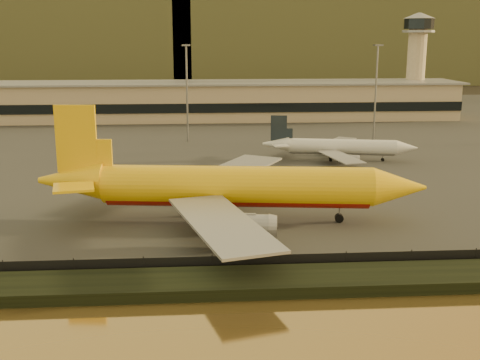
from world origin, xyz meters
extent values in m
plane|color=black|center=(0.00, 0.00, 0.00)|extent=(900.00, 900.00, 0.00)
cube|color=black|center=(0.00, -17.00, 0.70)|extent=(320.00, 7.00, 1.40)
cube|color=#2D2D2D|center=(0.00, 95.00, 0.10)|extent=(320.00, 220.00, 0.20)
cube|color=black|center=(0.00, -13.00, 1.30)|extent=(300.00, 0.05, 2.20)
cube|color=tan|center=(0.00, 125.00, 6.20)|extent=(160.00, 22.00, 12.00)
cube|color=black|center=(0.00, 113.80, 5.20)|extent=(160.00, 0.60, 3.00)
cube|color=gray|center=(0.00, 125.00, 12.50)|extent=(164.00, 24.00, 0.60)
cylinder|color=tan|center=(70.00, 131.00, 15.20)|extent=(6.40, 6.40, 30.00)
cylinder|color=black|center=(70.00, 131.00, 31.95)|extent=(10.40, 10.40, 3.50)
cone|color=gray|center=(70.00, 131.00, 34.70)|extent=(11.20, 11.20, 2.00)
cylinder|color=gray|center=(70.00, 131.00, 29.40)|extent=(11.20, 11.20, 0.80)
cylinder|color=slate|center=(-10.00, 80.00, 12.70)|extent=(0.50, 0.50, 25.00)
cube|color=slate|center=(-10.00, 80.00, 25.40)|extent=(2.20, 2.20, 0.40)
cylinder|color=slate|center=(40.00, 78.00, 12.70)|extent=(0.50, 0.50, 25.00)
cube|color=slate|center=(40.00, 78.00, 25.40)|extent=(2.20, 2.20, 0.40)
cube|color=#67693C|center=(90.00, 340.00, 35.00)|extent=(220.00, 160.00, 70.00)
cylinder|color=yellow|center=(-1.64, 7.92, 5.75)|extent=(40.83, 10.67, 5.84)
cylinder|color=#A01509|center=(-1.64, 7.92, 4.73)|extent=(39.56, 9.26, 4.55)
cone|color=yellow|center=(22.32, 5.01, 5.75)|extent=(8.51, 6.74, 5.84)
cone|color=yellow|center=(-26.72, 10.97, 6.18)|extent=(10.74, 7.01, 5.84)
cube|color=yellow|center=(-25.61, 10.84, 12.61)|extent=(6.19, 1.21, 10.22)
cube|color=yellow|center=(-23.79, 16.50, 6.62)|extent=(7.43, 7.40, 0.35)
cube|color=yellow|center=(-25.20, 4.90, 6.62)|extent=(6.58, 6.52, 0.35)
cube|color=gray|center=(-0.88, 23.50, 4.73)|extent=(19.10, 25.91, 0.35)
cylinder|color=gray|center=(1.45, 19.40, 3.12)|extent=(7.08, 4.00, 3.21)
cube|color=gray|center=(-4.63, -7.38, 4.73)|extent=(14.16, 26.44, 0.35)
cylinder|color=gray|center=(-1.39, -3.96, 3.12)|extent=(7.08, 4.00, 3.21)
cylinder|color=black|center=(13.69, 6.06, 0.84)|extent=(1.40, 1.17, 1.28)
cylinder|color=slate|center=(13.69, 6.06, 1.51)|extent=(0.22, 0.22, 2.63)
cylinder|color=black|center=(-6.14, 5.82, 0.84)|extent=(1.40, 1.17, 1.28)
cylinder|color=slate|center=(-6.14, 5.82, 1.51)|extent=(0.22, 0.22, 2.63)
cylinder|color=black|center=(-5.51, 11.04, 0.84)|extent=(1.40, 1.17, 1.28)
cylinder|color=slate|center=(-5.51, 11.04, 1.51)|extent=(0.22, 0.22, 2.63)
cylinder|color=silver|center=(25.12, 52.28, 3.37)|extent=(24.20, 7.85, 3.33)
cylinder|color=gray|center=(25.12, 52.28, 2.78)|extent=(23.41, 7.00, 2.60)
cone|color=silver|center=(39.19, 49.55, 3.37)|extent=(5.22, 4.16, 3.33)
cone|color=silver|center=(10.39, 55.14, 3.62)|extent=(6.53, 4.42, 3.33)
cube|color=#19212D|center=(11.04, 55.01, 7.29)|extent=(3.65, 0.96, 5.83)
cube|color=silver|center=(12.33, 58.16, 3.87)|extent=(4.45, 4.39, 0.20)
cube|color=silver|center=(11.06, 51.61, 3.87)|extent=(3.70, 3.55, 0.20)
cube|color=gray|center=(26.21, 61.41, 2.78)|extent=(12.08, 15.13, 0.20)
cylinder|color=gray|center=(27.42, 58.88, 1.87)|extent=(4.28, 2.56, 1.83)
cube|color=gray|center=(22.72, 43.41, 2.78)|extent=(7.45, 15.62, 0.20)
cylinder|color=gray|center=(24.78, 45.30, 1.87)|extent=(4.28, 2.56, 1.83)
cylinder|color=black|center=(34.12, 50.53, 0.57)|extent=(0.83, 0.71, 0.73)
cylinder|color=slate|center=(34.12, 50.53, 0.95)|extent=(0.18, 0.18, 1.50)
cylinder|color=black|center=(22.38, 51.28, 0.57)|extent=(0.83, 0.71, 0.73)
cylinder|color=slate|center=(22.38, 51.28, 0.95)|extent=(0.18, 0.18, 1.50)
cylinder|color=black|center=(22.95, 54.23, 0.57)|extent=(0.83, 0.71, 0.73)
cylinder|color=slate|center=(22.95, 54.23, 0.95)|extent=(0.18, 0.18, 1.50)
cube|color=yellow|center=(12.90, 29.52, 1.22)|extent=(4.63, 2.27, 2.04)
cube|color=silver|center=(-12.48, 37.45, 1.08)|extent=(4.25, 2.75, 1.76)
camera|label=1|loc=(-7.50, -79.55, 27.45)|focal=45.00mm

